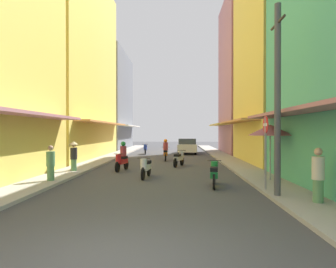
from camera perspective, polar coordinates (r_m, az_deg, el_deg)
The scene contains 20 objects.
ground_plane at distance 19.99m, azimuth -0.70°, elevation -5.61°, with size 84.66×84.66×0.00m, color #424244.
sidewalk_left at distance 20.71m, azimuth -13.52°, elevation -5.24°, with size 1.61×46.48×0.12m, color #ADA89E.
sidewalk_right at distance 20.29m, azimuth 12.39°, elevation -5.36°, with size 1.61×46.48×0.12m, color #9E9991.
building_left_mid at distance 25.81m, azimuth -19.69°, elevation 12.49°, with size 7.05×13.06×15.02m.
building_left_far at distance 37.17m, azimuth -12.60°, elevation 6.10°, with size 7.05×10.35×11.56m.
building_right_mid at distance 21.90m, azimuth 22.49°, elevation 13.85°, with size 7.05×8.50×14.41m.
building_right_far at distance 30.52m, azimuth 16.36°, elevation 10.52°, with size 7.05×8.12×14.92m.
motorbike_red at distance 16.22m, azimuth -8.79°, elevation -4.53°, with size 0.61×1.79×1.58m.
motorbike_orange at distance 21.70m, azimuth -0.46°, elevation -3.26°, with size 0.55×1.81×1.58m.
motorbike_green at distance 11.68m, azimuth 8.86°, elevation -7.46°, with size 0.55×1.80×0.96m.
motorbike_blue at distance 27.87m, azimuth -4.37°, elevation -2.85°, with size 0.55×1.81×0.96m.
motorbike_silver at distance 18.10m, azimuth 2.14°, elevation -4.64°, with size 0.75×1.74×0.96m.
motorbike_white at distance 13.55m, azimuth -4.28°, elevation -6.36°, with size 0.55×1.81×0.96m.
parked_car at distance 28.46m, azimuth 3.74°, elevation -2.31°, with size 1.92×4.17×1.45m.
pedestrian_foreground at distance 9.43m, azimuth 26.87°, elevation -7.41°, with size 0.34×0.34×1.66m.
pedestrian_far at distance 13.04m, azimuth -21.60°, elevation -5.47°, with size 0.34×0.34×1.55m.
pedestrian_crossing at distance 15.86m, azimuth -17.64°, elevation -3.89°, with size 0.44×0.44×1.62m.
vendor_umbrella at distance 13.01m, azimuth 19.04°, elevation 0.71°, with size 1.82×1.82×2.40m.
utility_pole at distance 9.92m, azimuth 20.28°, elevation 6.28°, with size 0.20×1.20×6.10m.
street_sign_no_entry at distance 10.72m, azimuth 18.21°, elevation -1.67°, with size 0.07×0.60×2.65m.
Camera 1 is at (0.93, -4.61, 2.11)m, focal length 31.76 mm.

